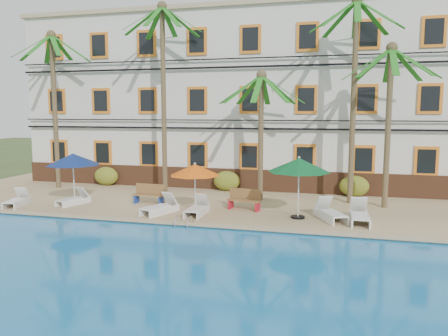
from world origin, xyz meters
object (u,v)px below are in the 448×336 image
(palm_b, at_px, (163,75))
(lounger_b, at_px, (74,199))
(palm_a, at_px, (54,89))
(bench_left, at_px, (149,194))
(palm_e, at_px, (389,102))
(umbrella_blue, at_px, (73,160))
(lounger_e, at_px, (330,213))
(palm_c, at_px, (261,116))
(lounger_f, at_px, (359,215))
(umbrella_red, at_px, (195,170))
(lounger_a, at_px, (17,200))
(palm_d, at_px, (354,75))
(bench_right, at_px, (245,199))
(lounger_d, at_px, (197,208))
(pool_ladder, at_px, (184,225))
(umbrella_green, at_px, (299,165))
(lounger_c, at_px, (160,207))

(palm_b, distance_m, lounger_b, 7.75)
(palm_a, distance_m, bench_left, 9.10)
(palm_e, distance_m, bench_left, 11.79)
(palm_a, xyz_separation_m, umbrella_blue, (3.55, -3.81, -3.49))
(palm_e, distance_m, lounger_e, 5.92)
(palm_c, relative_size, bench_left, 4.19)
(lounger_e, bearing_deg, lounger_b, 179.84)
(lounger_f, bearing_deg, bench_left, 172.31)
(umbrella_red, xyz_separation_m, lounger_e, (5.66, 0.27, -1.59))
(palm_e, xyz_separation_m, umbrella_blue, (-14.21, -2.91, -2.65))
(palm_a, bearing_deg, bench_left, -22.01)
(umbrella_red, xyz_separation_m, lounger_f, (6.80, 0.09, -1.57))
(lounger_a, bearing_deg, palm_c, 21.68)
(palm_a, xyz_separation_m, lounger_f, (16.51, -4.10, -5.31))
(palm_d, bearing_deg, umbrella_blue, -164.53)
(umbrella_red, relative_size, lounger_f, 1.10)
(umbrella_red, xyz_separation_m, bench_right, (1.93, 1.24, -1.41))
(umbrella_red, xyz_separation_m, lounger_d, (0.16, -0.21, -1.61))
(umbrella_blue, xyz_separation_m, pool_ladder, (6.36, -2.39, -2.13))
(umbrella_green, height_order, lounger_d, umbrella_green)
(lounger_e, bearing_deg, pool_ladder, -157.35)
(lounger_b, relative_size, lounger_f, 0.87)
(umbrella_blue, height_order, pool_ladder, umbrella_blue)
(palm_e, bearing_deg, lounger_b, -168.10)
(lounger_c, distance_m, pool_ladder, 2.33)
(palm_b, height_order, lounger_c, palm_b)
(palm_d, xyz_separation_m, bench_left, (-9.29, -2.52, -5.59))
(palm_b, bearing_deg, lounger_a, -139.15)
(lounger_b, xyz_separation_m, lounger_e, (11.81, -0.03, 0.04))
(lounger_a, bearing_deg, palm_b, 40.85)
(umbrella_blue, relative_size, pool_ladder, 3.35)
(umbrella_red, height_order, lounger_e, umbrella_red)
(palm_c, height_order, bench_right, palm_c)
(bench_left, relative_size, pool_ladder, 2.04)
(palm_a, distance_m, palm_d, 16.25)
(palm_d, distance_m, bench_right, 7.72)
(palm_e, bearing_deg, lounger_a, -166.69)
(bench_right, xyz_separation_m, pool_ladder, (-1.73, -3.24, -0.47))
(palm_d, xyz_separation_m, lounger_a, (-15.07, -4.52, -5.80))
(palm_a, bearing_deg, umbrella_blue, -46.99)
(palm_b, height_order, umbrella_green, palm_b)
(umbrella_blue, height_order, lounger_b, umbrella_blue)
(lounger_b, height_order, lounger_f, lounger_f)
(umbrella_green, xyz_separation_m, lounger_f, (2.42, -0.15, -1.89))
(palm_b, bearing_deg, palm_d, -1.28)
(palm_d, distance_m, umbrella_green, 5.75)
(lounger_d, bearing_deg, palm_a, 155.96)
(lounger_a, bearing_deg, lounger_f, 2.67)
(lounger_f, bearing_deg, lounger_a, -177.33)
(bench_right, bearing_deg, palm_e, 18.60)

